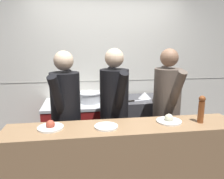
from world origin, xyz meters
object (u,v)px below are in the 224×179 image
plated_dish_appetiser (106,126)px  chef_head_cook (66,115)px  mixing_bowl_steel (145,95)px  stock_pot (61,95)px  plated_dish_dessert (169,120)px  chef_line (167,108)px  chef_sous (114,111)px  sauce_pot (90,97)px  pepper_mill (201,109)px  chefs_knife (136,101)px  plated_dish_main (50,126)px  oven_range (77,130)px

plated_dish_appetiser → chef_head_cook: (-0.42, 0.51, -0.03)m
mixing_bowl_steel → stock_pot: bearing=178.4°
plated_dish_dessert → chef_line: chef_line is taller
chef_sous → chef_line: size_ratio=1.00×
sauce_pot → plated_dish_dessert: 1.40m
plated_dish_appetiser → chef_sous: bearing=73.1°
plated_dish_appetiser → pepper_mill: (0.99, -0.01, 0.14)m
plated_dish_appetiser → chef_head_cook: chef_head_cook is taller
chefs_knife → chef_head_cook: 1.14m
sauce_pot → plated_dish_appetiser: bearing=-84.9°
plated_dish_main → plated_dish_appetiser: (0.54, -0.05, -0.01)m
mixing_bowl_steel → chef_sous: bearing=-131.5°
stock_pot → plated_dish_main: (-0.00, -1.19, -0.02)m
oven_range → plated_dish_dessert: (0.99, -1.16, 0.54)m
stock_pot → pepper_mill: bearing=-39.2°
sauce_pot → plated_dish_main: plated_dish_main is taller
oven_range → plated_dish_main: size_ratio=3.81×
stock_pot → chefs_knife: (1.11, -0.17, -0.08)m
plated_dish_main → chef_sous: 0.86m
mixing_bowl_steel → chefs_knife: (-0.18, -0.14, -0.04)m
sauce_pot → plated_dish_main: bearing=-110.4°
plated_dish_dessert → chef_sous: chef_sous is taller
sauce_pot → plated_dish_dessert: size_ratio=1.34×
chefs_knife → chef_head_cook: chef_head_cook is taller
sauce_pot → chefs_knife: 0.70m
plated_dish_main → chefs_knife: bearing=42.3°
stock_pot → plated_dish_appetiser: size_ratio=1.25×
mixing_bowl_steel → pepper_mill: 1.25m
sauce_pot → mixing_bowl_steel: bearing=-0.7°
stock_pot → chef_head_cook: size_ratio=0.17×
plated_dish_appetiser → chef_head_cook: size_ratio=0.14×
pepper_mill → plated_dish_main: bearing=177.8°
oven_range → chef_sous: chef_sous is taller
oven_range → plated_dish_main: bearing=-100.8°
plated_dish_dessert → pepper_mill: (0.32, -0.06, 0.13)m
chefs_knife → chef_sous: bearing=-128.0°
plated_dish_main → plated_dish_dessert: plated_dish_dessert is taller
sauce_pot → chef_head_cook: 0.78m
mixing_bowl_steel → pepper_mill: size_ratio=0.70×
chefs_knife → plated_dish_main: size_ratio=1.33×
oven_range → sauce_pot: size_ratio=2.71×
mixing_bowl_steel → pepper_mill: bearing=-78.8°
sauce_pot → plated_dish_main: 1.24m
chef_sous → plated_dish_dessert: bearing=-53.9°
oven_range → plated_dish_dessert: bearing=-49.5°
oven_range → pepper_mill: (1.31, -1.22, 0.67)m
oven_range → mixing_bowl_steel: bearing=-0.6°
pepper_mill → stock_pot: bearing=140.8°
oven_range → pepper_mill: 1.92m
oven_range → chef_head_cook: 0.87m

